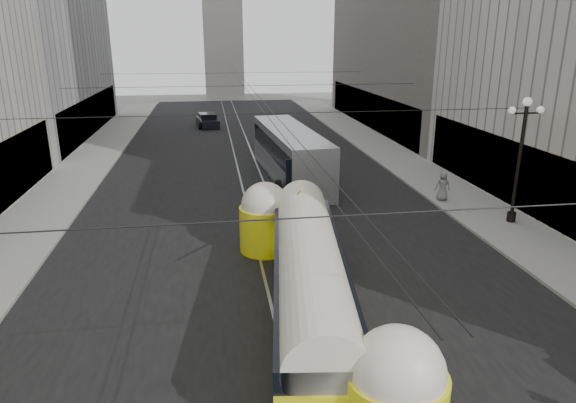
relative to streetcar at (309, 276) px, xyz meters
name	(u,v)px	position (x,y,z in m)	size (l,w,h in m)	color
road	(247,167)	(-0.44, 22.12, -1.58)	(20.00, 85.00, 0.02)	black
sidewalk_left	(91,161)	(-12.44, 25.62, -1.51)	(4.00, 72.00, 0.15)	gray
sidewalk_right	(385,151)	(11.56, 25.62, -1.51)	(4.00, 72.00, 0.15)	gray
rail_left	(237,167)	(-1.19, 22.12, -1.58)	(0.12, 85.00, 0.04)	gray
rail_right	(257,166)	(0.31, 22.12, -1.58)	(0.12, 85.00, 0.04)	gray
lamppost_right_mid	(520,154)	(12.16, 7.62, 2.16)	(1.86, 0.44, 6.37)	black
catenary	(248,88)	(-0.32, 21.12, 4.30)	(25.00, 72.00, 0.23)	black
streetcar	(309,276)	(0.00, 0.00, 0.00)	(3.97, 14.79, 3.24)	yellow
city_bus	(290,152)	(2.23, 18.47, 0.27)	(3.66, 13.44, 3.37)	#9A9C9F
sedan_white_far	(278,127)	(3.78, 35.92, -0.95)	(3.20, 4.79, 1.40)	white
sedan_dark_far	(207,121)	(-3.32, 40.83, -0.93)	(2.58, 4.80, 1.44)	black
pedestrian_sidewalk_right	(443,186)	(10.19, 11.61, -0.57)	(0.84, 0.52, 1.72)	slate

